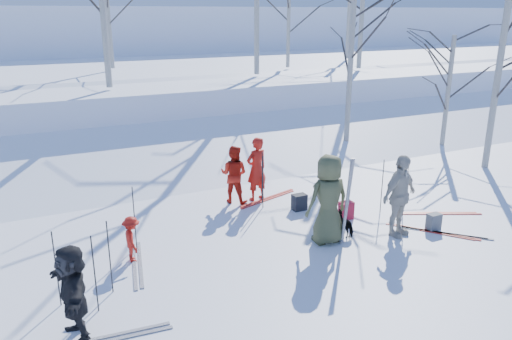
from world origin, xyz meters
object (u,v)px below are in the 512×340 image
skier_redor_behind (234,174)px  backpack_red (346,210)px  dog (346,224)px  skier_red_north (257,169)px  skier_red_seated (132,239)px  skier_olive_center (328,200)px  skier_cream_east (399,196)px  skier_grey_west (73,292)px  backpack_dark (299,202)px  backpack_grey (434,222)px

skier_redor_behind → backpack_red: 2.95m
dog → backpack_red: bearing=-132.7°
skier_red_north → skier_red_seated: skier_red_north is taller
skier_redor_behind → dog: size_ratio=2.51×
skier_olive_center → backpack_red: 1.58m
skier_redor_behind → skier_cream_east: size_ratio=0.82×
skier_red_north → dog: 2.95m
skier_redor_behind → skier_grey_west: bearing=86.7°
skier_red_seated → skier_grey_west: 2.42m
dog → backpack_dark: dog is taller
skier_red_north → backpack_dark: skier_red_north is taller
skier_olive_center → dog: 0.93m
skier_olive_center → skier_redor_behind: size_ratio=1.29×
dog → backpack_grey: (1.92, -0.66, -0.06)m
dog → skier_grey_west: bearing=5.5°
skier_redor_behind → skier_grey_west: (-4.36, -4.07, 0.00)m
skier_red_north → skier_redor_behind: 0.61m
skier_grey_west → skier_red_seated: bearing=142.7°
skier_olive_center → backpack_red: skier_olive_center is taller
backpack_dark → skier_olive_center: bearing=-102.6°
skier_cream_east → dog: skier_cream_east is taller
backpack_grey → skier_red_seated: bearing=166.8°
skier_red_north → backpack_red: (1.33, -2.07, -0.62)m
skier_red_north → backpack_red: bearing=111.4°
skier_olive_center → skier_red_north: skier_olive_center is taller
skier_red_north → skier_grey_west: size_ratio=1.11×
backpack_grey → backpack_red: bearing=135.3°
skier_olive_center → skier_red_seated: skier_olive_center is taller
skier_redor_behind → backpack_dark: bearing=179.0°
dog → skier_red_north: bearing=-80.1°
skier_grey_west → dog: skier_grey_west is taller
backpack_dark → skier_grey_west: bearing=-152.8°
skier_red_north → skier_cream_east: bearing=107.2°
backpack_grey → backpack_dark: size_ratio=0.95×
skier_olive_center → skier_red_seated: (-3.88, 0.96, -0.50)m
skier_red_north → skier_grey_west: 6.35m
backpack_red → backpack_dark: 1.19m
skier_red_seated → backpack_grey: skier_red_seated is taller
skier_redor_behind → skier_grey_west: skier_grey_west is taller
backpack_red → skier_grey_west: bearing=-163.1°
skier_grey_west → skier_olive_center: bearing=96.9°
skier_cream_east → backpack_grey: 1.18m
skier_red_seated → skier_grey_west: bearing=149.6°
skier_red_seated → skier_cream_east: skier_cream_east is taller
skier_olive_center → backpack_grey: bearing=169.6°
backpack_grey → skier_red_north: bearing=128.3°
backpack_grey → dog: bearing=160.9°
skier_redor_behind → skier_cream_east: 4.14m
skier_cream_east → skier_grey_west: bearing=171.6°
skier_redor_behind → skier_red_north: bearing=-145.5°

